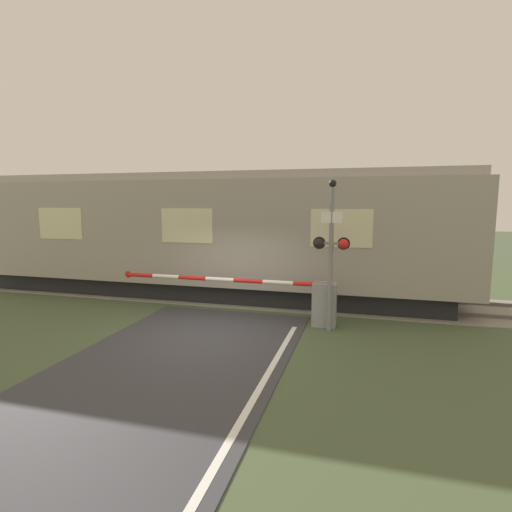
{
  "coord_description": "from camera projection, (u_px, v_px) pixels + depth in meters",
  "views": [
    {
      "loc": [
        3.59,
        -8.73,
        3.18
      ],
      "look_at": [
        0.66,
        1.97,
        1.67
      ],
      "focal_mm": 28.0,
      "sensor_mm": 36.0,
      "label": 1
    }
  ],
  "objects": [
    {
      "name": "ground_plane",
      "position": [
        209.0,
        334.0,
        9.71
      ],
      "size": [
        80.0,
        80.0,
        0.0
      ],
      "primitive_type": "plane",
      "color": "#475638"
    },
    {
      "name": "track_bed",
      "position": [
        253.0,
        296.0,
        13.46
      ],
      "size": [
        36.0,
        3.2,
        0.13
      ],
      "color": "gray",
      "rests_on": "ground_plane"
    },
    {
      "name": "crossing_barrier",
      "position": [
        303.0,
        299.0,
        10.37
      ],
      "size": [
        6.11,
        0.44,
        1.17
      ],
      "color": "gray",
      "rests_on": "ground_plane"
    },
    {
      "name": "signal_post",
      "position": [
        331.0,
        247.0,
        9.67
      ],
      "size": [
        0.89,
        0.26,
        3.71
      ],
      "color": "gray",
      "rests_on": "ground_plane"
    },
    {
      "name": "train",
      "position": [
        207.0,
        234.0,
        13.61
      ],
      "size": [
        16.68,
        3.11,
        4.09
      ],
      "color": "black",
      "rests_on": "ground_plane"
    }
  ]
}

